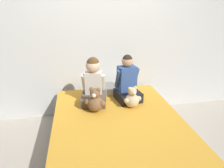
% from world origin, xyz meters
% --- Properties ---
extents(ground_plane, '(14.00, 14.00, 0.00)m').
position_xyz_m(ground_plane, '(0.00, 0.00, 0.00)').
color(ground_plane, '#B2A899').
extents(wall_behind_bed, '(8.00, 0.06, 2.50)m').
position_xyz_m(wall_behind_bed, '(0.00, 1.05, 1.25)').
color(wall_behind_bed, silver).
rests_on(wall_behind_bed, ground_plane).
extents(bed, '(1.53, 1.89, 0.47)m').
position_xyz_m(bed, '(0.00, 0.00, 0.23)').
color(bed, brown).
rests_on(bed, ground_plane).
extents(child_on_left, '(0.39, 0.42, 0.63)m').
position_xyz_m(child_on_left, '(-0.24, 0.48, 0.74)').
color(child_on_left, brown).
rests_on(child_on_left, bed).
extents(child_on_right, '(0.37, 0.39, 0.64)m').
position_xyz_m(child_on_right, '(0.23, 0.48, 0.72)').
color(child_on_right, black).
rests_on(child_on_right, bed).
extents(teddy_bear_held_by_left_child, '(0.26, 0.20, 0.32)m').
position_xyz_m(teddy_bear_held_by_left_child, '(-0.25, 0.22, 0.61)').
color(teddy_bear_held_by_left_child, brown).
rests_on(teddy_bear_held_by_left_child, bed).
extents(teddy_bear_held_by_right_child, '(0.24, 0.18, 0.29)m').
position_xyz_m(teddy_bear_held_by_right_child, '(0.24, 0.24, 0.59)').
color(teddy_bear_held_by_right_child, '#D1B78E').
rests_on(teddy_bear_held_by_right_child, bed).
extents(pillow_at_headboard, '(0.55, 0.30, 0.11)m').
position_xyz_m(pillow_at_headboard, '(0.00, 0.77, 0.53)').
color(pillow_at_headboard, silver).
rests_on(pillow_at_headboard, bed).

